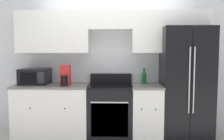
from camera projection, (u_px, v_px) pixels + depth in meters
wall_back at (113, 50)px, 4.42m from camera, size 8.00×0.39×2.60m
lower_cabinets_left at (53, 110)px, 4.27m from camera, size 1.27×0.64×0.90m
lower_cabinets_right at (146, 111)px, 4.22m from camera, size 0.51×0.64×0.90m
oven_range at (110, 111)px, 4.24m from camera, size 0.74×0.65×1.06m
refrigerator at (185, 83)px, 4.21m from camera, size 0.81×0.77×1.86m
microwave at (35, 76)px, 4.28m from camera, size 0.48×0.41×0.26m
bottle at (144, 78)px, 4.32m from camera, size 0.08×0.08×0.26m
paper_towel_holder at (65, 76)px, 4.11m from camera, size 0.15×0.23×0.34m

